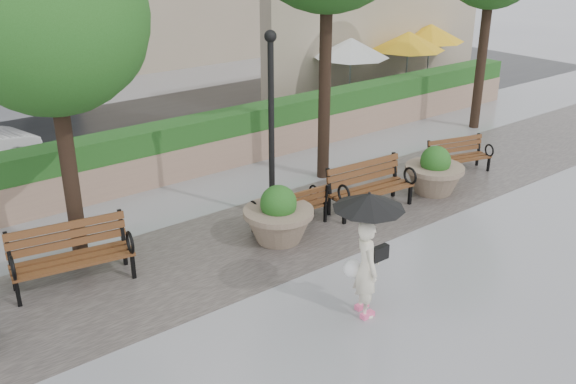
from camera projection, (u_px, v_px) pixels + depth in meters
ground at (404, 289)px, 10.77m from camera, size 100.00×100.00×0.00m
cobble_strip at (293, 228)px, 12.94m from camera, size 28.00×3.20×0.01m
hedge_wall at (191, 147)px, 15.59m from camera, size 24.00×0.80×1.35m
cafe_wall at (380, 37)px, 22.67m from camera, size 10.00×0.60×4.00m
cafe_hedge at (414, 94)px, 21.38m from camera, size 8.00×0.50×0.90m
asphalt_street at (123, 134)px, 18.75m from camera, size 40.00×7.00×0.00m
bench_1 at (74, 268)px, 10.79m from camera, size 2.06×1.10×1.05m
bench_2 at (290, 216)px, 12.87m from camera, size 1.58×0.72×0.83m
bench_3 at (370, 197)px, 13.66m from camera, size 1.96×0.91×1.02m
bench_4 at (458, 163)px, 15.74m from camera, size 1.66×1.01×0.84m
planter_left at (279, 220)px, 12.26m from camera, size 1.36×1.36×1.14m
planter_right at (434, 175)px, 14.49m from camera, size 1.32×1.32×1.11m
lamppost at (272, 139)px, 12.83m from camera, size 0.28×0.28×3.84m
tree_0 at (56, 22)px, 10.32m from camera, size 3.33×3.21×5.94m
patio_umb_white at (351, 48)px, 20.60m from camera, size 2.50×2.50×2.30m
patio_umb_yellow_a at (409, 41)px, 21.84m from camera, size 2.50×2.50×2.30m
patio_umb_yellow_b at (430, 33)px, 23.47m from camera, size 2.50×2.50×2.30m
pedestrian at (367, 242)px, 9.68m from camera, size 1.09×1.09×2.01m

